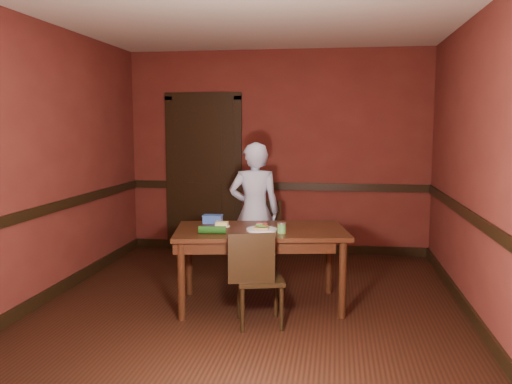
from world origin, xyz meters
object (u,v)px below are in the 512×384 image
(chair_near, at_px, (260,277))
(person, at_px, (255,212))
(dining_table, at_px, (261,267))
(sandwich_plate, at_px, (262,229))
(sauce_jar, at_px, (282,228))
(food_tub, at_px, (213,219))
(chair_far, at_px, (258,240))
(cheese_saucer, at_px, (222,225))

(chair_near, relative_size, person, 0.54)
(chair_near, distance_m, person, 1.42)
(person, bearing_deg, dining_table, 91.98)
(sandwich_plate, bearing_deg, chair_near, -84.33)
(dining_table, xyz_separation_m, sauce_jar, (0.21, -0.17, 0.42))
(person, relative_size, food_tub, 7.99)
(dining_table, xyz_separation_m, person, (-0.19, 0.86, 0.39))
(food_tub, bearing_deg, sauce_jar, -29.49)
(chair_far, height_order, food_tub, chair_far)
(dining_table, xyz_separation_m, sandwich_plate, (0.02, -0.09, 0.39))
(chair_near, distance_m, sauce_jar, 0.52)
(dining_table, xyz_separation_m, food_tub, (-0.52, 0.24, 0.41))
(person, xyz_separation_m, cheese_saucer, (-0.19, -0.80, -0.00))
(dining_table, xyz_separation_m, chair_far, (-0.18, 1.02, 0.05))
(person, height_order, sauce_jar, person)
(dining_table, relative_size, sandwich_plate, 5.57)
(person, bearing_deg, food_tub, 51.59)
(dining_table, relative_size, person, 1.04)
(sauce_jar, xyz_separation_m, cheese_saucer, (-0.60, 0.22, -0.03))
(chair_far, distance_m, person, 0.38)
(chair_far, bearing_deg, food_tub, -131.60)
(person, relative_size, sauce_jar, 16.01)
(cheese_saucer, bearing_deg, sandwich_plate, -19.49)
(dining_table, relative_size, food_tub, 8.28)
(dining_table, bearing_deg, cheese_saucer, 161.33)
(dining_table, relative_size, chair_far, 1.89)
(chair_far, distance_m, sandwich_plate, 1.17)
(chair_near, bearing_deg, dining_table, -97.91)
(sauce_jar, bearing_deg, chair_far, 108.29)
(sauce_jar, height_order, cheese_saucer, sauce_jar)
(sandwich_plate, distance_m, cheese_saucer, 0.43)
(chair_near, bearing_deg, chair_far, -95.98)
(dining_table, height_order, chair_near, chair_near)
(person, height_order, food_tub, person)
(dining_table, distance_m, person, 0.97)
(dining_table, bearing_deg, chair_near, -93.23)
(chair_far, relative_size, sandwich_plate, 2.95)
(chair_near, height_order, food_tub, chair_near)
(sandwich_plate, bearing_deg, cheese_saucer, 160.51)
(chair_near, relative_size, sandwich_plate, 2.92)
(chair_far, distance_m, chair_near, 1.53)
(chair_near, relative_size, cheese_saucer, 5.41)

